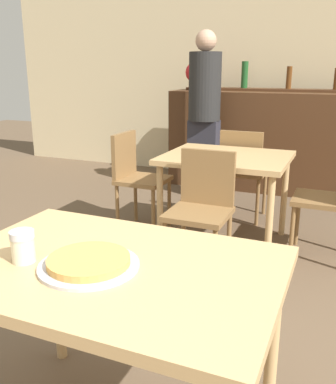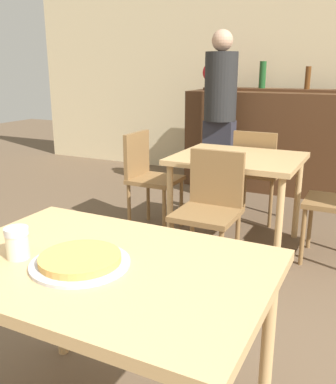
{
  "view_description": "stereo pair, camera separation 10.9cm",
  "coord_description": "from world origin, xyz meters",
  "px_view_note": "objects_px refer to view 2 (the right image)",
  "views": [
    {
      "loc": [
        0.69,
        -1.14,
        1.39
      ],
      "look_at": [
        -0.03,
        0.55,
        0.85
      ],
      "focal_mm": 40.0,
      "sensor_mm": 36.0,
      "label": 1
    },
    {
      "loc": [
        0.79,
        -1.09,
        1.39
      ],
      "look_at": [
        -0.03,
        0.55,
        0.85
      ],
      "focal_mm": 40.0,
      "sensor_mm": 36.0,
      "label": 2
    }
  ],
  "objects_px": {
    "pizza_tray": "(80,261)",
    "cheese_shaker": "(17,243)",
    "chair_far_side_left": "(148,173)",
    "potted_plant": "(213,75)",
    "chair_far_side_back": "(256,169)",
    "person_standing": "(220,109)",
    "chair_far_side_front": "(210,204)"
  },
  "relations": [
    {
      "from": "chair_far_side_front",
      "to": "pizza_tray",
      "type": "relative_size",
      "value": 2.54
    },
    {
      "from": "chair_far_side_front",
      "to": "chair_far_side_back",
      "type": "xyz_separation_m",
      "value": [
        -0.0,
        1.17,
        0.0
      ]
    },
    {
      "from": "chair_far_side_left",
      "to": "potted_plant",
      "type": "relative_size",
      "value": 2.59
    },
    {
      "from": "chair_far_side_back",
      "to": "person_standing",
      "type": "height_order",
      "value": "person_standing"
    },
    {
      "from": "chair_far_side_back",
      "to": "chair_far_side_left",
      "type": "xyz_separation_m",
      "value": [
        -0.8,
        -0.58,
        0.0
      ]
    },
    {
      "from": "chair_far_side_left",
      "to": "person_standing",
      "type": "height_order",
      "value": "person_standing"
    },
    {
      "from": "chair_far_side_front",
      "to": "chair_far_side_back",
      "type": "distance_m",
      "value": 1.17
    },
    {
      "from": "chair_far_side_back",
      "to": "pizza_tray",
      "type": "distance_m",
      "value": 2.72
    },
    {
      "from": "pizza_tray",
      "to": "potted_plant",
      "type": "relative_size",
      "value": 1.02
    },
    {
      "from": "chair_far_side_back",
      "to": "cheese_shaker",
      "type": "xyz_separation_m",
      "value": [
        -0.11,
        -2.75,
        0.3
      ]
    },
    {
      "from": "person_standing",
      "to": "pizza_tray",
      "type": "bearing_deg",
      "value": -78.03
    },
    {
      "from": "chair_far_side_left",
      "to": "pizza_tray",
      "type": "height_order",
      "value": "chair_far_side_left"
    },
    {
      "from": "chair_far_side_front",
      "to": "chair_far_side_left",
      "type": "xyz_separation_m",
      "value": [
        -0.8,
        0.58,
        0.0
      ]
    },
    {
      "from": "pizza_tray",
      "to": "person_standing",
      "type": "bearing_deg",
      "value": 101.97
    },
    {
      "from": "cheese_shaker",
      "to": "person_standing",
      "type": "xyz_separation_m",
      "value": [
        -0.48,
        3.37,
        0.15
      ]
    },
    {
      "from": "chair_far_side_back",
      "to": "person_standing",
      "type": "relative_size",
      "value": 0.48
    },
    {
      "from": "chair_far_side_left",
      "to": "person_standing",
      "type": "distance_m",
      "value": 1.3
    },
    {
      "from": "chair_far_side_back",
      "to": "potted_plant",
      "type": "relative_size",
      "value": 2.59
    },
    {
      "from": "chair_far_side_left",
      "to": "cheese_shaker",
      "type": "xyz_separation_m",
      "value": [
        0.69,
        -2.17,
        0.3
      ]
    },
    {
      "from": "chair_far_side_left",
      "to": "person_standing",
      "type": "relative_size",
      "value": 0.48
    },
    {
      "from": "cheese_shaker",
      "to": "potted_plant",
      "type": "xyz_separation_m",
      "value": [
        -0.77,
        3.9,
        0.5
      ]
    },
    {
      "from": "pizza_tray",
      "to": "cheese_shaker",
      "type": "bearing_deg",
      "value": -168.02
    },
    {
      "from": "pizza_tray",
      "to": "cheese_shaker",
      "type": "distance_m",
      "value": 0.24
    },
    {
      "from": "pizza_tray",
      "to": "chair_far_side_back",
      "type": "bearing_deg",
      "value": 92.49
    },
    {
      "from": "chair_far_side_left",
      "to": "potted_plant",
      "type": "bearing_deg",
      "value": 2.52
    },
    {
      "from": "cheese_shaker",
      "to": "person_standing",
      "type": "bearing_deg",
      "value": 98.03
    },
    {
      "from": "pizza_tray",
      "to": "person_standing",
      "type": "distance_m",
      "value": 3.4
    },
    {
      "from": "chair_far_side_back",
      "to": "pizza_tray",
      "type": "relative_size",
      "value": 2.54
    },
    {
      "from": "chair_far_side_back",
      "to": "potted_plant",
      "type": "xyz_separation_m",
      "value": [
        -0.88,
        1.15,
        0.8
      ]
    },
    {
      "from": "chair_far_side_back",
      "to": "potted_plant",
      "type": "distance_m",
      "value": 1.65
    },
    {
      "from": "pizza_tray",
      "to": "person_standing",
      "type": "relative_size",
      "value": 0.19
    },
    {
      "from": "chair_far_side_left",
      "to": "cheese_shaker",
      "type": "bearing_deg",
      "value": -162.29
    }
  ]
}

